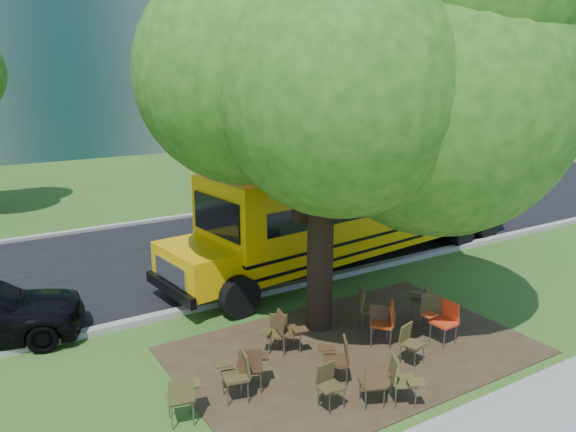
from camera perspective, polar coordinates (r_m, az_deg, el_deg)
ground at (r=11.56m, az=1.08°, el=-13.78°), size 160.00×160.00×0.00m
dirt_patch at (r=11.71m, az=6.69°, el=-13.40°), size 7.00×4.50×0.03m
asphalt_road at (r=17.38m, az=-11.48°, el=-4.01°), size 80.00×8.00×0.04m
kerb_near at (r=13.89m, az=-5.67°, el=-8.42°), size 80.00×0.25×0.14m
kerb_far at (r=21.11m, az=-15.37°, el=-0.76°), size 80.00×0.25×0.14m
bg_tree_3 at (r=26.28m, az=-0.65°, el=13.67°), size 5.60×5.60×7.84m
bg_tree_4 at (r=30.45m, az=13.70°, el=12.12°), size 5.00×5.00×6.85m
main_tree at (r=11.32m, az=3.57°, el=14.91°), size 7.20×7.20×9.17m
school_bus at (r=16.83m, az=8.37°, el=1.46°), size 12.22×3.95×2.94m
chair_0 at (r=9.46m, az=-10.69°, el=-17.34°), size 0.64×0.51×0.86m
chair_1 at (r=10.08m, az=-3.76°, el=-14.83°), size 0.71×0.56×0.88m
chair_2 at (r=10.38m, az=5.18°, el=-13.91°), size 0.59×0.75×0.89m
chair_3 at (r=9.72m, az=4.13°, el=-16.50°), size 0.51×0.48×0.78m
chair_4 at (r=9.81m, az=8.81°, el=-16.22°), size 0.65×0.51×0.81m
chair_5 at (r=11.20m, az=12.27°, el=-12.27°), size 0.54×0.58×0.80m
chair_6 at (r=12.13m, az=15.63°, el=-9.90°), size 0.58×0.61×0.92m
chair_7 at (r=12.58m, az=14.52°, el=-8.96°), size 0.77×0.61×0.91m
chair_8 at (r=9.92m, az=-5.13°, el=-15.33°), size 0.53×0.67×0.90m
chair_9 at (r=11.41m, az=-1.15°, el=-11.45°), size 0.67×0.53×0.78m
chair_10 at (r=11.32m, az=-0.12°, el=-11.29°), size 0.52×0.66×0.89m
chair_11 at (r=11.76m, az=9.85°, el=-10.23°), size 0.66×0.83×0.97m
chair_12 at (r=12.30m, az=8.07°, el=-8.98°), size 0.63×0.80×0.97m
chair_13 at (r=12.95m, az=13.44°, el=-8.21°), size 0.60×0.75×0.90m
chair_14 at (r=9.92m, az=11.43°, el=-15.74°), size 0.56×0.71×0.86m
chair_15 at (r=11.95m, az=9.43°, el=-10.17°), size 0.73×0.58×0.85m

